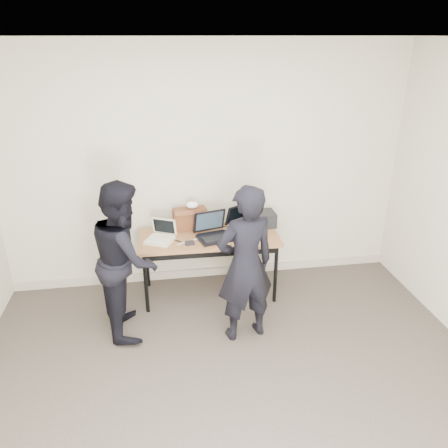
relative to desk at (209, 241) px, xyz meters
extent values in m
cube|color=#413932|center=(0.03, -1.82, -0.69)|extent=(4.50, 4.50, 0.05)
cube|color=white|center=(0.03, -1.82, 2.06)|extent=(4.50, 4.50, 0.05)
cube|color=beige|center=(0.03, 0.45, 0.69)|extent=(4.50, 0.05, 2.70)
cube|color=brown|center=(0.00, 0.01, 0.04)|extent=(1.51, 0.67, 0.03)
cylinder|color=black|center=(-0.69, -0.24, -0.32)|extent=(0.04, 0.04, 0.68)
cylinder|color=black|center=(0.69, -0.26, -0.32)|extent=(0.04, 0.04, 0.68)
cylinder|color=black|center=(-0.69, 0.29, -0.32)|extent=(0.04, 0.04, 0.68)
cylinder|color=black|center=(0.69, 0.27, -0.32)|extent=(0.04, 0.04, 0.68)
cube|color=black|center=(0.00, -0.27, -0.02)|extent=(1.40, 0.04, 0.06)
cube|color=beige|center=(-0.52, -0.05, 0.07)|extent=(0.34, 0.32, 0.03)
cube|color=beige|center=(-0.54, -0.08, 0.09)|extent=(0.25, 0.21, 0.01)
cube|color=beige|center=(-0.47, 0.06, 0.18)|extent=(0.26, 0.16, 0.19)
cube|color=black|center=(-0.47, 0.06, 0.18)|extent=(0.22, 0.13, 0.15)
cube|color=beige|center=(-0.47, 0.05, 0.09)|extent=(0.22, 0.12, 0.01)
cube|color=black|center=(0.06, -0.08, 0.07)|extent=(0.41, 0.35, 0.02)
cube|color=black|center=(0.07, -0.11, 0.09)|extent=(0.32, 0.21, 0.01)
cube|color=black|center=(0.02, 0.08, 0.21)|extent=(0.36, 0.16, 0.25)
cube|color=#26333F|center=(0.02, 0.07, 0.21)|extent=(0.31, 0.13, 0.20)
cube|color=black|center=(0.03, 0.05, 0.08)|extent=(0.31, 0.10, 0.02)
cube|color=black|center=(0.46, 0.12, 0.07)|extent=(0.42, 0.38, 0.02)
cube|color=black|center=(0.47, 0.10, 0.09)|extent=(0.31, 0.25, 0.01)
cube|color=black|center=(0.38, 0.27, 0.20)|extent=(0.34, 0.24, 0.23)
cube|color=black|center=(0.38, 0.26, 0.20)|extent=(0.29, 0.20, 0.19)
cube|color=black|center=(0.40, 0.23, 0.08)|extent=(0.28, 0.16, 0.02)
cube|color=#5C2F18|center=(-0.18, 0.23, 0.18)|extent=(0.37, 0.20, 0.24)
cube|color=#5C2F18|center=(-0.17, 0.17, 0.28)|extent=(0.37, 0.11, 0.07)
cube|color=#5C2F18|center=(-0.02, 0.25, 0.16)|extent=(0.03, 0.10, 0.02)
ellipsoid|color=white|center=(-0.15, 0.23, 0.34)|extent=(0.13, 0.10, 0.08)
cube|color=black|center=(0.63, 0.19, 0.14)|extent=(0.29, 0.25, 0.16)
cube|color=black|center=(-0.22, -0.17, 0.08)|extent=(0.10, 0.07, 0.03)
cube|color=black|center=(-0.42, 0.01, 0.06)|extent=(0.25, 0.23, 0.01)
cube|color=silver|center=(-0.23, -0.10, 0.06)|extent=(0.26, 0.13, 0.01)
cube|color=black|center=(0.53, 0.01, 0.06)|extent=(0.16, 0.22, 0.01)
cube|color=black|center=(0.30, -0.02, 0.06)|extent=(0.30, 0.16, 0.01)
cube|color=black|center=(0.18, 0.22, 0.06)|extent=(0.25, 0.02, 0.01)
imported|color=black|center=(0.24, -0.78, 0.11)|extent=(0.63, 0.48, 1.54)
imported|color=black|center=(-0.85, -0.47, 0.11)|extent=(0.64, 0.79, 1.53)
cube|color=#AB9F8D|center=(0.03, 0.41, -0.61)|extent=(4.50, 0.03, 0.10)
camera|label=1|loc=(-0.51, -4.22, 2.05)|focal=35.00mm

